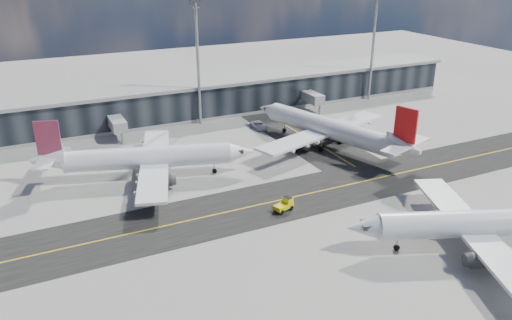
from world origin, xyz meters
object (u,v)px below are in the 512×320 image
object	(u,v)px
airliner_redtail	(330,129)
airliner_near	(484,224)
airliner_af	(145,158)
baggage_tug	(285,204)
service_van	(259,125)

from	to	relation	value
airliner_redtail	airliner_near	bearing A→B (deg)	-110.79
airliner_af	airliner_near	distance (m)	56.69
baggage_tug	airliner_redtail	bearing A→B (deg)	115.16
airliner_af	airliner_redtail	distance (m)	38.80
baggage_tug	airliner_af	bearing A→B (deg)	-160.60
airliner_redtail	service_van	world-z (taller)	airliner_redtail
baggage_tug	service_van	distance (m)	40.45
airliner_near	baggage_tug	bearing A→B (deg)	64.10
airliner_af	baggage_tug	bearing A→B (deg)	53.94
airliner_redtail	service_van	xyz separation A→B (m)	(-8.10, 17.47, -3.35)
airliner_af	service_van	distance (m)	34.71
airliner_af	baggage_tug	world-z (taller)	airliner_af
airliner_near	baggage_tug	size ratio (longest dim) A/B	10.28
airliner_near	airliner_redtail	bearing A→B (deg)	18.44
airliner_af	service_van	bearing A→B (deg)	134.06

